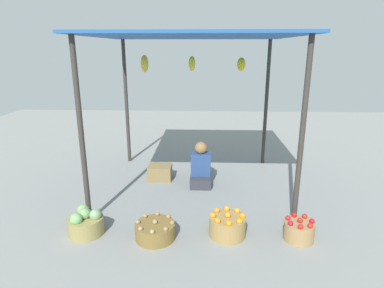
{
  "coord_description": "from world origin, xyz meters",
  "views": [
    {
      "loc": [
        0.18,
        -5.24,
        2.32
      ],
      "look_at": [
        0.0,
        -0.64,
        0.95
      ],
      "focal_mm": 30.37,
      "sensor_mm": 36.0,
      "label": 1
    }
  ],
  "objects": [
    {
      "name": "basket_potatoes",
      "position": [
        -0.42,
        -1.65,
        0.11
      ],
      "size": [
        0.5,
        0.5,
        0.26
      ],
      "color": "brown",
      "rests_on": "ground"
    },
    {
      "name": "basket_red_apples",
      "position": [
        1.38,
        -1.61,
        0.13
      ],
      "size": [
        0.38,
        0.38,
        0.3
      ],
      "color": "#A07D4F",
      "rests_on": "ground"
    },
    {
      "name": "basket_oranges",
      "position": [
        0.49,
        -1.55,
        0.14
      ],
      "size": [
        0.47,
        0.47,
        0.33
      ],
      "color": "#9D7E46",
      "rests_on": "ground"
    },
    {
      "name": "market_stall_structure",
      "position": [
        -0.0,
        0.01,
        2.34
      ],
      "size": [
        3.12,
        2.8,
        2.52
      ],
      "color": "#38332D",
      "rests_on": "ground"
    },
    {
      "name": "wooden_crate_near_vendor",
      "position": [
        -0.62,
        0.27,
        0.13
      ],
      "size": [
        0.42,
        0.34,
        0.27
      ],
      "primitive_type": "cube",
      "color": "olive",
      "rests_on": "ground"
    },
    {
      "name": "basket_cabbages",
      "position": [
        -1.33,
        -1.58,
        0.15
      ],
      "size": [
        0.45,
        0.45,
        0.36
      ],
      "color": "#94864D",
      "rests_on": "ground"
    },
    {
      "name": "ground_plane",
      "position": [
        0.0,
        0.0,
        0.0
      ],
      "size": [
        14.0,
        14.0,
        0.0
      ],
      "primitive_type": "plane",
      "color": "gray"
    },
    {
      "name": "vendor_person",
      "position": [
        0.12,
        0.04,
        0.3
      ],
      "size": [
        0.36,
        0.44,
        0.78
      ],
      "color": "#33343C",
      "rests_on": "ground"
    }
  ]
}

